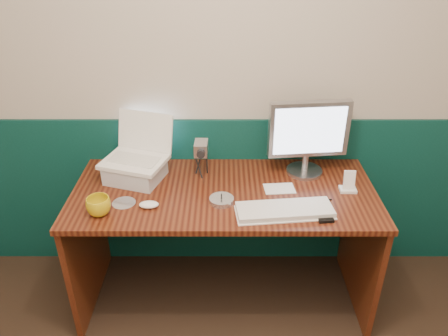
{
  "coord_description": "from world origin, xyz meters",
  "views": [
    {
      "loc": [
        0.06,
        -0.57,
        1.98
      ],
      "look_at": [
        0.06,
        1.23,
        0.97
      ],
      "focal_mm": 35.0,
      "sensor_mm": 36.0,
      "label": 1
    }
  ],
  "objects_px": {
    "camcorder": "(201,158)",
    "monitor": "(308,138)",
    "desk": "(224,246)",
    "mug": "(99,206)",
    "laptop": "(132,141)",
    "keyboard": "(285,211)"
  },
  "relations": [
    {
      "from": "camcorder",
      "to": "monitor",
      "type": "bearing_deg",
      "value": 4.52
    },
    {
      "from": "desk",
      "to": "monitor",
      "type": "distance_m",
      "value": 0.77
    },
    {
      "from": "monitor",
      "to": "mug",
      "type": "xyz_separation_m",
      "value": [
        -1.05,
        -0.41,
        -0.17
      ]
    },
    {
      "from": "laptop",
      "to": "mug",
      "type": "height_order",
      "value": "laptop"
    },
    {
      "from": "laptop",
      "to": "keyboard",
      "type": "relative_size",
      "value": 0.7
    },
    {
      "from": "mug",
      "to": "keyboard",
      "type": "bearing_deg",
      "value": 0.52
    },
    {
      "from": "desk",
      "to": "mug",
      "type": "xyz_separation_m",
      "value": [
        -0.6,
        -0.21,
        0.42
      ]
    },
    {
      "from": "monitor",
      "to": "camcorder",
      "type": "distance_m",
      "value": 0.59
    },
    {
      "from": "desk",
      "to": "laptop",
      "type": "height_order",
      "value": "laptop"
    },
    {
      "from": "desk",
      "to": "camcorder",
      "type": "bearing_deg",
      "value": 127.02
    },
    {
      "from": "laptop",
      "to": "camcorder",
      "type": "relative_size",
      "value": 1.53
    },
    {
      "from": "keyboard",
      "to": "monitor",
      "type": "bearing_deg",
      "value": 62.2
    },
    {
      "from": "mug",
      "to": "monitor",
      "type": "bearing_deg",
      "value": 21.15
    },
    {
      "from": "monitor",
      "to": "desk",
      "type": "bearing_deg",
      "value": -162.88
    },
    {
      "from": "desk",
      "to": "keyboard",
      "type": "distance_m",
      "value": 0.53
    },
    {
      "from": "desk",
      "to": "laptop",
      "type": "xyz_separation_m",
      "value": [
        -0.48,
        0.12,
        0.61
      ]
    },
    {
      "from": "camcorder",
      "to": "mug",
      "type": "bearing_deg",
      "value": -139.86
    },
    {
      "from": "keyboard",
      "to": "mug",
      "type": "relative_size",
      "value": 3.96
    },
    {
      "from": "desk",
      "to": "camcorder",
      "type": "height_order",
      "value": "camcorder"
    },
    {
      "from": "monitor",
      "to": "keyboard",
      "type": "xyz_separation_m",
      "value": [
        -0.16,
        -0.4,
        -0.2
      ]
    },
    {
      "from": "laptop",
      "to": "mug",
      "type": "xyz_separation_m",
      "value": [
        -0.12,
        -0.33,
        -0.19
      ]
    },
    {
      "from": "monitor",
      "to": "camcorder",
      "type": "xyz_separation_m",
      "value": [
        -0.58,
        -0.03,
        -0.11
      ]
    }
  ]
}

